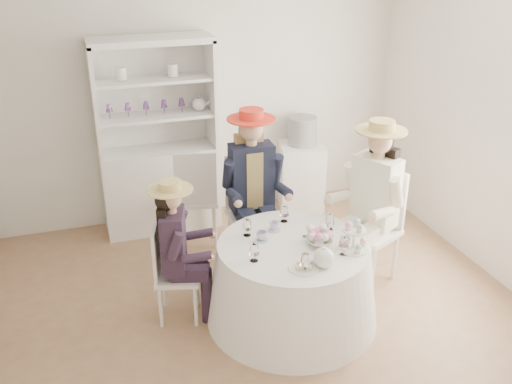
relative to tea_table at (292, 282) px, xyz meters
name	(u,v)px	position (x,y,z in m)	size (l,w,h in m)	color
ground	(260,305)	(-0.21, 0.24, -0.35)	(4.50, 4.50, 0.00)	#896444
wall_back	(201,97)	(-0.21, 2.24, 1.00)	(4.50, 4.50, 0.00)	silver
wall_front	(395,310)	(-0.21, -1.76, 1.00)	(4.50, 4.50, 0.00)	silver
wall_right	(499,133)	(2.04, 0.24, 1.00)	(4.50, 4.50, 0.00)	silver
tea_table	(292,282)	(0.00, 0.00, 0.00)	(1.43, 1.43, 0.71)	white
hutch	(159,164)	(-0.74, 2.00, 0.38)	(1.35, 0.80, 2.06)	silver
side_table	(301,175)	(0.90, 1.99, 0.03)	(0.50, 0.50, 0.77)	silver
hatbox	(302,131)	(0.90, 1.99, 0.58)	(0.32, 0.32, 0.32)	black
guest_left	(176,243)	(-0.89, 0.31, 0.36)	(0.51, 0.47, 1.25)	silver
guest_mid	(252,180)	(-0.04, 0.94, 0.53)	(0.56, 0.59, 1.56)	silver
guest_right	(374,195)	(0.88, 0.32, 0.52)	(0.66, 0.59, 1.55)	silver
spare_chair	(196,195)	(-0.47, 1.46, 0.22)	(0.52, 0.52, 1.06)	silver
teacup_a	(262,237)	(-0.22, 0.14, 0.39)	(0.09, 0.09, 0.07)	white
teacup_b	(274,227)	(-0.07, 0.27, 0.39)	(0.08, 0.08, 0.07)	white
teacup_c	(324,231)	(0.30, 0.08, 0.39)	(0.08, 0.08, 0.06)	white
flower_bowl	(320,242)	(0.19, -0.07, 0.38)	(0.21, 0.21, 0.05)	white
flower_arrangement	(318,234)	(0.19, -0.05, 0.44)	(0.18, 0.18, 0.07)	pink
table_teapot	(324,258)	(0.09, -0.37, 0.43)	(0.23, 0.16, 0.17)	white
sandwich_plate	(304,267)	(-0.06, -0.36, 0.37)	(0.23, 0.23, 0.05)	white
cupcake_stand	(354,239)	(0.42, -0.21, 0.44)	(0.25, 0.25, 0.24)	white
stemware_set	(294,236)	(0.00, 0.00, 0.43)	(0.84, 0.87, 0.15)	white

